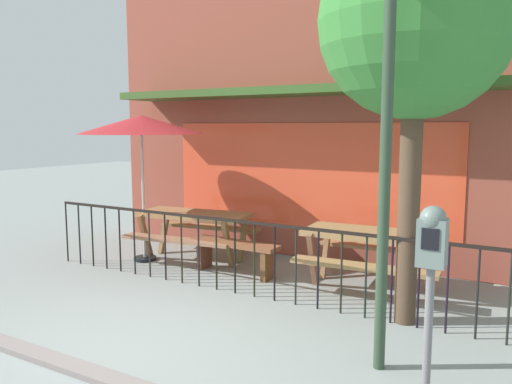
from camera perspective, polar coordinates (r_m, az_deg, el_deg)
name	(u,v)px	position (r m, az deg, el deg)	size (l,w,h in m)	color
ground	(122,353)	(5.23, -14.77, -17.02)	(40.00, 40.00, 0.00)	gray
pub_storefront	(311,114)	(8.43, 6.18, 8.68)	(7.53, 1.34, 4.70)	#58281D
patio_fence_front	(235,243)	(6.53, -2.38, -5.74)	(6.35, 0.04, 0.97)	black
picnic_table_left	(194,223)	(8.23, -6.98, -3.42)	(1.96, 1.58, 0.79)	#9D7448
picnic_table_right	(373,244)	(6.88, 13.01, -5.68)	(1.89, 1.48, 0.79)	#A17B4B
patio_umbrella	(141,126)	(8.20, -12.75, 7.27)	(1.97, 1.97, 2.32)	black
patio_bench	(235,250)	(7.45, -2.40, -6.55)	(1.41, 0.38, 0.48)	brown
parking_meter_near	(431,262)	(3.52, 19.05, -7.47)	(0.18, 0.17, 1.63)	slate
street_tree	(416,24)	(5.71, 17.49, 17.52)	(2.02, 2.02, 4.22)	brown
street_lamp	(388,95)	(4.44, 14.53, 10.48)	(0.28, 0.28, 3.63)	#2E432F
curb_edge	(83,373)	(4.94, -18.81, -18.68)	(10.55, 0.20, 0.11)	gray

